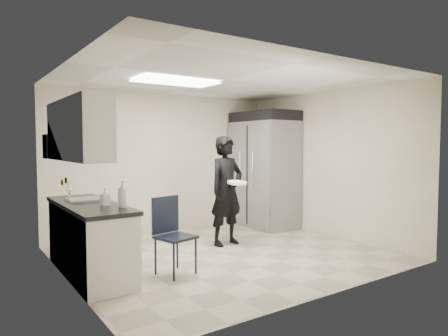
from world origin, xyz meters
TOP-DOWN VIEW (x-y plane):
  - floor at (0.00, 0.00)m, footprint 4.50×4.50m
  - ceiling at (0.00, 0.00)m, footprint 4.50×4.50m
  - back_wall at (0.00, 2.00)m, footprint 4.50×0.00m
  - left_wall at (-2.25, 0.00)m, footprint 0.00×4.00m
  - right_wall at (2.25, 0.00)m, footprint 0.00×4.00m
  - ceiling_panel at (-0.60, 0.40)m, footprint 1.20×0.60m
  - lower_counter at (-1.95, 0.20)m, footprint 0.60×1.90m
  - countertop at (-1.95, 0.20)m, footprint 0.64×1.95m
  - sink at (-1.93, 0.45)m, footprint 0.42×0.40m
  - faucet at (-2.13, 0.45)m, footprint 0.02×0.02m
  - upper_cabinets at (-2.08, 0.20)m, footprint 0.35×1.80m
  - towel_dispenser at (-2.14, 1.35)m, footprint 0.22×0.30m
  - notice_sticker_left at (-2.24, 0.10)m, footprint 0.00×0.12m
  - notice_sticker_right at (-2.24, 0.30)m, footprint 0.00×0.12m
  - commercial_fridge at (1.83, 1.27)m, footprint 0.80×1.35m
  - fridge_compressor at (1.83, 1.27)m, footprint 0.80×1.35m
  - folding_chair at (-1.06, -0.43)m, footprint 0.51×0.51m
  - man_tuxedo at (0.34, 0.46)m, footprint 0.71×0.52m
  - bucket_lid at (0.38, 0.21)m, footprint 0.35×0.35m
  - soap_bottle_a at (-1.73, -0.39)m, footprint 0.13×0.13m
  - soap_bottle_b at (-1.84, -0.10)m, footprint 0.10×0.11m

SIDE VIEW (x-z plane):
  - floor at x=0.00m, z-range 0.00..0.00m
  - lower_counter at x=-1.95m, z-range 0.00..0.86m
  - folding_chair at x=-1.06m, z-range 0.00..0.95m
  - sink at x=-1.93m, z-range 0.80..0.94m
  - countertop at x=-1.95m, z-range 0.86..0.91m
  - man_tuxedo at x=0.34m, z-range 0.00..1.79m
  - soap_bottle_b at x=-1.84m, z-range 0.91..1.12m
  - faucet at x=-2.13m, z-range 0.90..1.14m
  - bucket_lid at x=0.38m, z-range 1.02..1.06m
  - commercial_fridge at x=1.83m, z-range 0.00..2.10m
  - soap_bottle_a at x=-1.73m, z-range 0.91..1.23m
  - notice_sticker_right at x=-2.24m, z-range 1.15..1.21m
  - notice_sticker_left at x=-2.24m, z-range 1.19..1.25m
  - back_wall at x=0.00m, z-range -0.95..3.55m
  - left_wall at x=-2.25m, z-range -0.70..3.30m
  - right_wall at x=2.25m, z-range -0.70..3.30m
  - towel_dispenser at x=-2.14m, z-range 1.45..1.80m
  - upper_cabinets at x=-2.08m, z-range 1.45..2.20m
  - fridge_compressor at x=1.83m, z-range 2.10..2.30m
  - ceiling_panel at x=-0.60m, z-range 2.56..2.58m
  - ceiling at x=0.00m, z-range 2.60..2.60m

